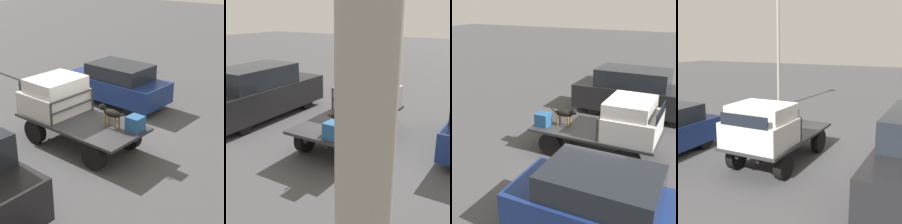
{
  "view_description": "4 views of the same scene",
  "coord_description": "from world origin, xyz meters",
  "views": [
    {
      "loc": [
        -7.31,
        7.25,
        5.26
      ],
      "look_at": [
        -1.04,
        -0.2,
        1.31
      ],
      "focal_mm": 60.0,
      "sensor_mm": 36.0,
      "label": 1
    },
    {
      "loc": [
        -7.73,
        -4.4,
        3.87
      ],
      "look_at": [
        -1.04,
        -0.2,
        1.31
      ],
      "focal_mm": 50.0,
      "sensor_mm": 36.0,
      "label": 2
    },
    {
      "loc": [
        3.03,
        -8.66,
        4.76
      ],
      "look_at": [
        -1.04,
        -0.2,
        1.31
      ],
      "focal_mm": 50.0,
      "sensor_mm": 36.0,
      "label": 3
    },
    {
      "loc": [
        8.13,
        4.56,
        3.63
      ],
      "look_at": [
        -1.04,
        -0.2,
        1.31
      ],
      "focal_mm": 50.0,
      "sensor_mm": 36.0,
      "label": 4
    }
  ],
  "objects": [
    {
      "name": "cargo_crate",
      "position": [
        -1.67,
        -0.47,
        1.04
      ],
      "size": [
        0.42,
        0.42,
        0.42
      ],
      "color": "#235184",
      "rests_on": "flatbed_truck"
    },
    {
      "name": "flatbed_truck",
      "position": [
        0.0,
        0.0,
        0.6
      ],
      "size": [
        3.95,
        1.88,
        0.83
      ],
      "color": "black",
      "rests_on": "ground"
    },
    {
      "name": "parked_pickup_far",
      "position": [
        0.32,
        4.08,
        0.97
      ],
      "size": [
        5.38,
        1.88,
        1.98
      ],
      "rotation": [
        0.0,
        0.0,
        0.16
      ],
      "color": "black",
      "rests_on": "ground"
    },
    {
      "name": "dog",
      "position": [
        -0.96,
        -0.2,
        1.26
      ],
      "size": [
        0.97,
        0.23,
        0.67
      ],
      "rotation": [
        0.0,
        0.0,
        -0.32
      ],
      "color": "brown",
      "rests_on": "flatbed_truck"
    },
    {
      "name": "truck_cab",
      "position": [
        1.13,
        0.0,
        1.37
      ],
      "size": [
        1.54,
        1.76,
        1.14
      ],
      "color": "silver",
      "rests_on": "flatbed_truck"
    },
    {
      "name": "ground_plane",
      "position": [
        0.0,
        0.0,
        0.0
      ],
      "size": [
        80.0,
        80.0,
        0.0
      ],
      "primitive_type": "plane",
      "color": "#474749"
    },
    {
      "name": "truck_headboard",
      "position": [
        0.32,
        0.0,
        1.3
      ],
      "size": [
        0.04,
        1.76,
        0.71
      ],
      "color": "#2D2D30",
      "rests_on": "flatbed_truck"
    }
  ]
}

